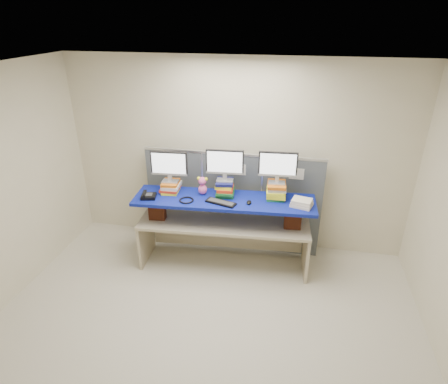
% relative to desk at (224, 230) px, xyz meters
% --- Properties ---
extents(room, '(5.00, 4.00, 2.80)m').
position_rel_desk_xyz_m(room, '(0.02, -1.30, 0.84)').
color(room, beige).
rests_on(room, ground).
extents(cubicle_partition, '(2.60, 0.06, 1.53)m').
position_rel_desk_xyz_m(cubicle_partition, '(0.02, 0.48, 0.21)').
color(cubicle_partition, '#454B51').
rests_on(cubicle_partition, ground).
extents(desk, '(2.36, 0.84, 0.71)m').
position_rel_desk_xyz_m(desk, '(0.00, 0.00, 0.00)').
color(desk, tan).
rests_on(desk, ground).
extents(brick_pier_left, '(0.23, 0.14, 0.30)m').
position_rel_desk_xyz_m(brick_pier_left, '(-0.91, -0.11, 0.29)').
color(brick_pier_left, maroon).
rests_on(brick_pier_left, desk).
extents(brick_pier_right, '(0.23, 0.14, 0.30)m').
position_rel_desk_xyz_m(brick_pier_right, '(0.92, 0.01, 0.29)').
color(brick_pier_right, maroon).
rests_on(brick_pier_right, desk).
extents(blue_board, '(2.45, 0.77, 0.04)m').
position_rel_desk_xyz_m(blue_board, '(-0.00, 0.00, 0.46)').
color(blue_board, '#0B0B8C').
rests_on(blue_board, brick_pier_left).
extents(book_stack_left, '(0.26, 0.31, 0.15)m').
position_rel_desk_xyz_m(book_stack_left, '(-0.76, 0.07, 0.56)').
color(book_stack_left, '#FFFC22').
rests_on(book_stack_left, blue_board).
extents(book_stack_center, '(0.27, 0.33, 0.21)m').
position_rel_desk_xyz_m(book_stack_center, '(-0.01, 0.12, 0.59)').
color(book_stack_center, '#1C692E').
rests_on(book_stack_center, blue_board).
extents(book_stack_right, '(0.28, 0.32, 0.21)m').
position_rel_desk_xyz_m(book_stack_right, '(0.67, 0.17, 0.59)').
color(book_stack_right, '#1C692E').
rests_on(book_stack_right, blue_board).
extents(monitor_left, '(0.50, 0.15, 0.43)m').
position_rel_desk_xyz_m(monitor_left, '(-0.76, 0.07, 0.88)').
color(monitor_left, '#B8B7BD').
rests_on(monitor_left, book_stack_left).
extents(monitor_center, '(0.50, 0.15, 0.43)m').
position_rel_desk_xyz_m(monitor_center, '(-0.01, 0.12, 0.94)').
color(monitor_center, '#B8B7BD').
rests_on(monitor_center, book_stack_center).
extents(monitor_right, '(0.50, 0.15, 0.43)m').
position_rel_desk_xyz_m(monitor_right, '(0.67, 0.17, 0.95)').
color(monitor_right, '#B8B7BD').
rests_on(monitor_right, book_stack_right).
extents(keyboard, '(0.43, 0.25, 0.03)m').
position_rel_desk_xyz_m(keyboard, '(-0.01, -0.14, 0.50)').
color(keyboard, black).
rests_on(keyboard, blue_board).
extents(mouse, '(0.07, 0.11, 0.04)m').
position_rel_desk_xyz_m(mouse, '(0.34, -0.07, 0.50)').
color(mouse, black).
rests_on(mouse, blue_board).
extents(desk_phone, '(0.22, 0.21, 0.08)m').
position_rel_desk_xyz_m(desk_phone, '(-1.00, -0.18, 0.52)').
color(desk_phone, black).
rests_on(desk_phone, blue_board).
extents(headset, '(0.23, 0.23, 0.02)m').
position_rel_desk_xyz_m(headset, '(-0.47, -0.16, 0.50)').
color(headset, black).
rests_on(headset, blue_board).
extents(plush_toy, '(0.15, 0.11, 0.25)m').
position_rel_desk_xyz_m(plush_toy, '(-0.31, 0.08, 0.62)').
color(plush_toy, pink).
rests_on(plush_toy, blue_board).
extents(binder_stack, '(0.30, 0.27, 0.09)m').
position_rel_desk_xyz_m(binder_stack, '(1.01, -0.00, 0.53)').
color(binder_stack, silver).
rests_on(binder_stack, blue_board).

